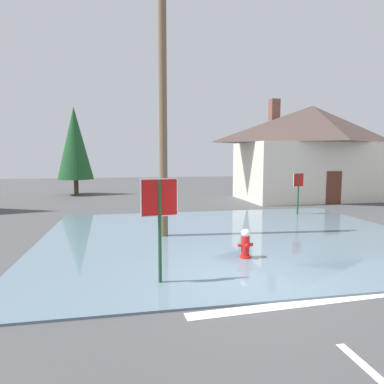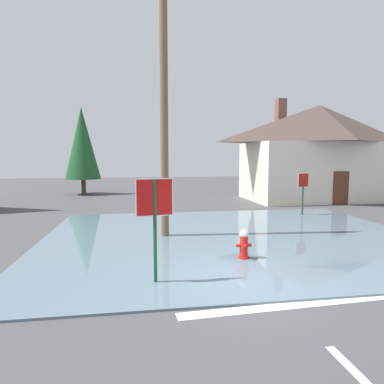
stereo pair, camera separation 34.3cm
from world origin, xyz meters
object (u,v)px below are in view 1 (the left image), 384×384
Objects in this scene: stop_sign_near at (160,209)px; pine_tree_mid_left at (75,143)px; stop_sign_far at (298,185)px; fire_hydrant at (245,245)px; house at (311,151)px; utility_pole at (163,92)px.

stop_sign_near is 0.37× the size of pine_tree_mid_left.
stop_sign_near is 1.16× the size of stop_sign_far.
house is (8.92, 12.04, 2.81)m from fire_hydrant.
pine_tree_mid_left is (-16.00, 5.62, 0.63)m from house.
utility_pole reaches higher than fire_hydrant.
fire_hydrant is 0.42× the size of stop_sign_far.
fire_hydrant is at bearing 29.13° from stop_sign_near.
fire_hydrant is at bearing -57.12° from utility_pole.
utility_pole is 14.25m from house.
stop_sign_far is 16.72m from pine_tree_mid_left.
house reaches higher than stop_sign_near.
utility_pole reaches higher than house.
fire_hydrant is at bearing -126.52° from house.
pine_tree_mid_left is at bearing 136.81° from stop_sign_far.
pine_tree_mid_left is (-7.08, 17.67, 3.44)m from fire_hydrant.
stop_sign_far is at bearing 45.89° from stop_sign_near.
pine_tree_mid_left is (-4.56, 19.07, 2.13)m from stop_sign_near.
utility_pole is 8.50m from stop_sign_far.
stop_sign_near is 17.72m from house.
fire_hydrant is at bearing -68.16° from pine_tree_mid_left.
fire_hydrant is 0.09× the size of house.
house is (11.44, 13.45, 1.51)m from stop_sign_near.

